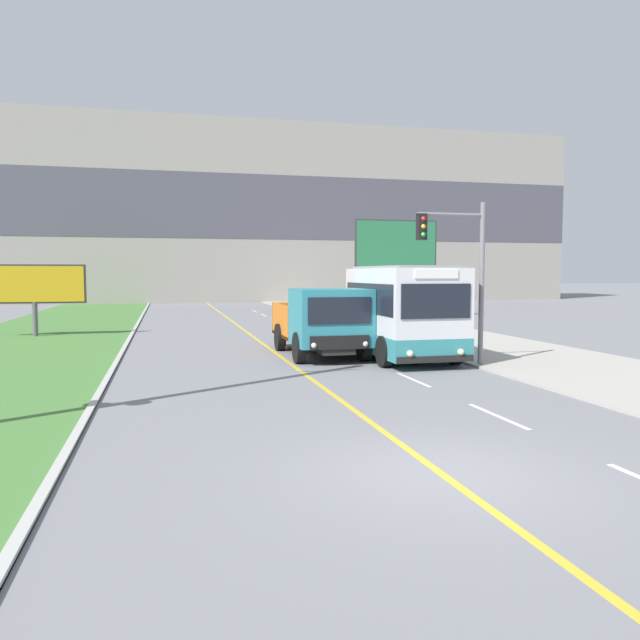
# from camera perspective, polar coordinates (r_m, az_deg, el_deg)

# --- Properties ---
(ground_plane) EXTENTS (300.00, 300.00, 0.00)m
(ground_plane) POSITION_cam_1_polar(r_m,az_deg,el_deg) (9.72, 11.06, -13.64)
(ground_plane) COLOR slate
(lane_marking_centre) EXTENTS (2.88, 140.00, 0.01)m
(lane_marking_centre) POSITION_cam_1_polar(r_m,az_deg,el_deg) (11.95, 7.90, -10.17)
(lane_marking_centre) COLOR gold
(lane_marking_centre) RESTS_ON ground_plane
(apartment_block_background) EXTENTS (80.00, 8.04, 18.35)m
(apartment_block_background) POSITION_cam_1_polar(r_m,az_deg,el_deg) (67.16, -10.61, 9.53)
(apartment_block_background) COLOR gray
(apartment_block_background) RESTS_ON ground_plane
(city_bus) EXTENTS (2.71, 5.44, 3.22)m
(city_bus) POSITION_cam_1_polar(r_m,az_deg,el_deg) (21.56, 7.63, 0.67)
(city_bus) COLOR silver
(city_bus) RESTS_ON ground_plane
(dump_truck) EXTENTS (2.56, 6.21, 2.46)m
(dump_truck) POSITION_cam_1_polar(r_m,az_deg,el_deg) (21.80, 0.41, -0.26)
(dump_truck) COLOR black
(dump_truck) RESTS_ON ground_plane
(traffic_light_mast) EXTENTS (2.28, 0.32, 5.19)m
(traffic_light_mast) POSITION_cam_1_polar(r_m,az_deg,el_deg) (20.04, 12.83, 5.21)
(traffic_light_mast) COLOR slate
(traffic_light_mast) RESTS_ON ground_plane
(billboard_large) EXTENTS (5.58, 0.24, 6.42)m
(billboard_large) POSITION_cam_1_polar(r_m,az_deg,el_deg) (41.12, 6.97, 6.68)
(billboard_large) COLOR #59595B
(billboard_large) RESTS_ON ground_plane
(billboard_small) EXTENTS (4.59, 0.24, 3.39)m
(billboard_small) POSITION_cam_1_polar(r_m,az_deg,el_deg) (32.01, -24.69, 2.87)
(billboard_small) COLOR #59595B
(billboard_small) RESTS_ON ground_plane
(planter_round_near) EXTENTS (1.03, 1.03, 1.17)m
(planter_round_near) POSITION_cam_1_polar(r_m,az_deg,el_deg) (23.97, 12.52, -1.52)
(planter_round_near) COLOR silver
(planter_round_near) RESTS_ON sidewalk_right
(planter_round_second) EXTENTS (0.97, 0.97, 1.13)m
(planter_round_second) POSITION_cam_1_polar(r_m,az_deg,el_deg) (27.48, 9.12, -0.77)
(planter_round_second) COLOR silver
(planter_round_second) RESTS_ON sidewalk_right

